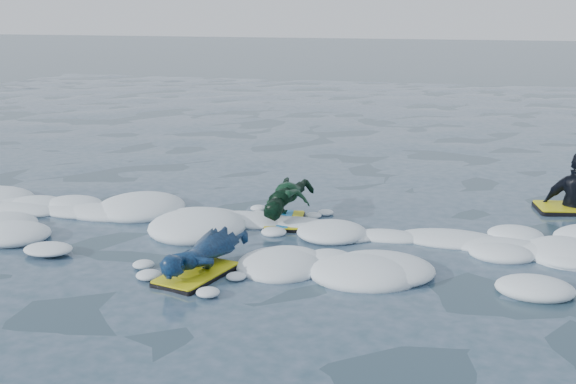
# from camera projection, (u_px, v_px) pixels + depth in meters

# --- Properties ---
(ground) EXTENTS (120.00, 120.00, 0.00)m
(ground) POSITION_uv_depth(u_px,v_px,m) (203.00, 263.00, 8.45)
(ground) COLOR #172E39
(ground) RESTS_ON ground
(foam_band) EXTENTS (12.00, 3.10, 0.30)m
(foam_band) POSITION_uv_depth(u_px,v_px,m) (233.00, 237.00, 9.42)
(foam_band) COLOR white
(foam_band) RESTS_ON ground
(prone_woman_unit) EXTENTS (0.78, 1.58, 0.38)m
(prone_woman_unit) POSITION_uv_depth(u_px,v_px,m) (203.00, 255.00, 8.15)
(prone_woman_unit) COLOR black
(prone_woman_unit) RESTS_ON ground
(prone_child_unit) EXTENTS (0.70, 1.36, 0.53)m
(prone_child_unit) POSITION_uv_depth(u_px,v_px,m) (288.00, 201.00, 10.10)
(prone_child_unit) COLOR black
(prone_child_unit) RESTS_ON ground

